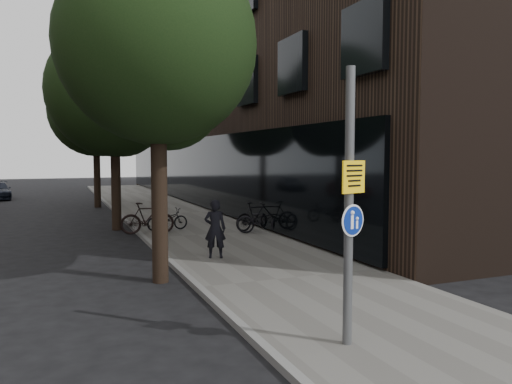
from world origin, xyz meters
TOP-DOWN VIEW (x-y plane):
  - ground at (0.00, 0.00)m, footprint 120.00×120.00m
  - sidewalk at (0.25, 10.00)m, footprint 4.50×60.00m
  - curb_edge at (-2.00, 10.00)m, footprint 0.15×60.00m
  - building_right_dark_brick at (8.50, 22.00)m, footprint 12.00×40.00m
  - street_tree_near at (-2.53, 4.64)m, footprint 4.40×4.40m
  - street_tree_mid at (-2.53, 13.14)m, footprint 5.00×5.00m
  - street_tree_far at (-2.53, 22.14)m, footprint 5.00×5.00m
  - signpost at (-0.86, -0.53)m, footprint 0.45×0.16m
  - pedestrian at (-0.82, 6.04)m, footprint 0.67×0.55m
  - parked_bike_facade_near at (2.00, 9.47)m, footprint 1.93×1.27m
  - parked_bike_facade_far at (2.00, 10.13)m, footprint 1.83×0.95m
  - parked_bike_curb_near at (-0.97, 11.44)m, footprint 1.59×0.72m
  - parked_bike_curb_far at (-1.80, 10.82)m, footprint 1.89×0.69m

SIDE VIEW (x-z plane):
  - ground at x=0.00m, z-range 0.00..0.00m
  - sidewalk at x=0.25m, z-range 0.00..0.12m
  - curb_edge at x=-2.00m, z-range 0.00..0.13m
  - parked_bike_curb_near at x=-0.97m, z-range 0.12..0.92m
  - parked_bike_facade_near at x=2.00m, z-range 0.12..1.08m
  - parked_bike_facade_far at x=2.00m, z-range 0.12..1.18m
  - parked_bike_curb_far at x=-1.80m, z-range 0.12..1.23m
  - pedestrian at x=-0.82m, z-range 0.12..1.70m
  - signpost at x=-0.86m, z-range 0.14..4.14m
  - street_tree_near at x=-2.53m, z-range 1.36..8.86m
  - street_tree_mid at x=-2.53m, z-range 1.21..9.01m
  - street_tree_far at x=-2.53m, z-range 1.21..9.01m
  - building_right_dark_brick at x=8.50m, z-range 0.00..18.00m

